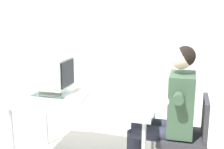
% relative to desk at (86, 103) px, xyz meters
% --- Properties ---
extents(wall_back, '(8.00, 0.10, 3.00)m').
position_rel_desk_xyz_m(wall_back, '(0.30, 1.40, 0.81)').
color(wall_back, silver).
rests_on(wall_back, ground_plane).
extents(desk, '(1.37, 0.78, 0.73)m').
position_rel_desk_xyz_m(desk, '(0.00, 0.00, 0.00)').
color(desk, '#B7B7BC').
rests_on(desk, ground_plane).
extents(crt_monitor, '(0.40, 0.35, 0.38)m').
position_rel_desk_xyz_m(crt_monitor, '(-0.39, 0.03, 0.27)').
color(crt_monitor, silver).
rests_on(crt_monitor, desk).
extents(keyboard, '(0.21, 0.45, 0.03)m').
position_rel_desk_xyz_m(keyboard, '(-0.09, 0.02, 0.06)').
color(keyboard, beige).
rests_on(keyboard, desk).
extents(office_chair, '(0.42, 0.42, 0.82)m').
position_rel_desk_xyz_m(office_chair, '(0.98, -0.00, -0.21)').
color(office_chair, '#4C4C51').
rests_on(office_chair, ground_plane).
extents(person_seated, '(0.71, 0.56, 1.28)m').
position_rel_desk_xyz_m(person_seated, '(0.80, -0.00, -0.00)').
color(person_seated, '#334C38').
rests_on(person_seated, ground_plane).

